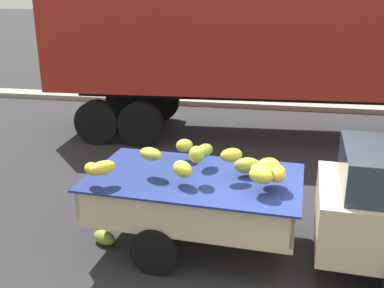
# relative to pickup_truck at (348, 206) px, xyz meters

# --- Properties ---
(ground) EXTENTS (220.00, 220.00, 0.00)m
(ground) POSITION_rel_pickup_truck_xyz_m (-0.72, -0.18, -0.89)
(ground) COLOR #28282B
(curb_strip) EXTENTS (80.00, 0.80, 0.16)m
(curb_strip) POSITION_rel_pickup_truck_xyz_m (-0.72, 8.96, -0.81)
(curb_strip) COLOR gray
(curb_strip) RESTS_ON ground
(pickup_truck) EXTENTS (5.30, 2.03, 1.70)m
(pickup_truck) POSITION_rel_pickup_truck_xyz_m (0.00, 0.00, 0.00)
(pickup_truck) COLOR #CCB793
(pickup_truck) RESTS_ON ground
(semi_trailer) EXTENTS (12.12, 3.22, 3.95)m
(semi_trailer) POSITION_rel_pickup_truck_xyz_m (-0.73, 5.76, 1.65)
(semi_trailer) COLOR maroon
(semi_trailer) RESTS_ON ground
(fallen_banana_bunch_near_tailgate) EXTENTS (0.45, 0.36, 0.20)m
(fallen_banana_bunch_near_tailgate) POSITION_rel_pickup_truck_xyz_m (-3.36, -0.11, -0.79)
(fallen_banana_bunch_near_tailgate) COLOR olive
(fallen_banana_bunch_near_tailgate) RESTS_ON ground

